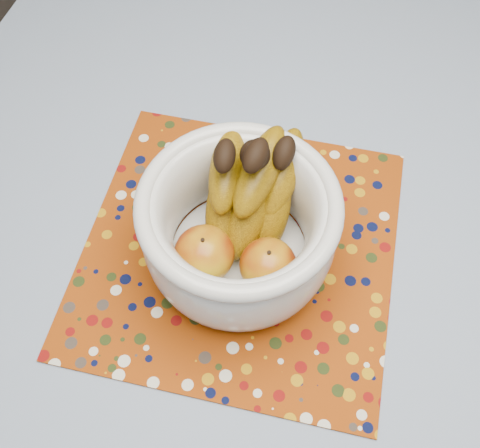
# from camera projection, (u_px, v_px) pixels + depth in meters

# --- Properties ---
(table) EXTENTS (1.20, 1.20, 0.75)m
(table) POSITION_uv_depth(u_px,v_px,m) (317.00, 265.00, 0.87)
(table) COLOR brown
(table) RESTS_ON ground
(tablecloth) EXTENTS (1.32, 1.32, 0.01)m
(tablecloth) POSITION_uv_depth(u_px,v_px,m) (323.00, 239.00, 0.80)
(tablecloth) COLOR slate
(tablecloth) RESTS_ON table
(placemat) EXTENTS (0.45, 0.45, 0.00)m
(placemat) POSITION_uv_depth(u_px,v_px,m) (239.00, 248.00, 0.79)
(placemat) COLOR #813007
(placemat) RESTS_ON tablecloth
(fruit_bowl) EXTENTS (0.25, 0.27, 0.20)m
(fruit_bowl) POSITION_uv_depth(u_px,v_px,m) (242.00, 219.00, 0.70)
(fruit_bowl) COLOR silver
(fruit_bowl) RESTS_ON placemat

